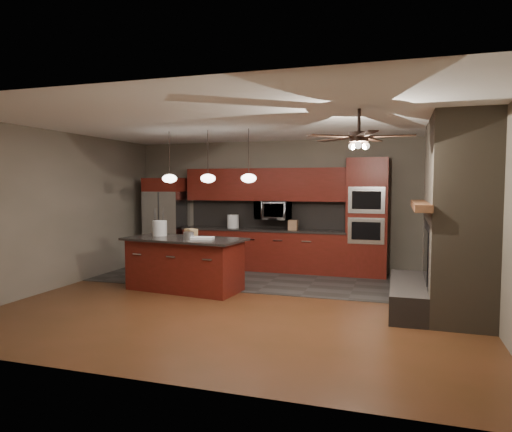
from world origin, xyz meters
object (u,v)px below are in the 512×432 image
at_px(refrigerator, 167,222).
at_px(paint_tray, 203,238).
at_px(oven_tower, 367,217).
at_px(counter_box, 293,225).
at_px(cardboard_box, 191,233).
at_px(microwave, 273,210).
at_px(white_bucket, 160,228).
at_px(kitchen_island, 185,264).
at_px(counter_bucket, 233,221).
at_px(paint_can, 189,235).

distance_m(refrigerator, paint_tray, 2.88).
xyz_separation_m(oven_tower, counter_box, (-1.51, -0.04, -0.19)).
height_order(paint_tray, cardboard_box, cardboard_box).
bearing_deg(counter_box, paint_tray, -116.56).
distance_m(microwave, refrigerator, 2.51).
height_order(white_bucket, paint_tray, white_bucket).
height_order(kitchen_island, counter_bucket, counter_bucket).
xyz_separation_m(white_bucket, paint_can, (0.72, -0.29, -0.08)).
bearing_deg(kitchen_island, paint_can, -30.95).
height_order(microwave, kitchen_island, microwave).
height_order(white_bucket, cardboard_box, white_bucket).
distance_m(microwave, kitchen_island, 2.60).
xyz_separation_m(oven_tower, cardboard_box, (-2.96, -1.95, -0.20)).
height_order(refrigerator, kitchen_island, refrigerator).
bearing_deg(counter_bucket, white_bucket, -108.61).
relative_size(refrigerator, paint_tray, 5.28).
height_order(oven_tower, refrigerator, oven_tower).
xyz_separation_m(refrigerator, cardboard_box, (1.51, -1.87, -0.01)).
relative_size(white_bucket, cardboard_box, 1.28).
distance_m(paint_can, cardboard_box, 0.37).
height_order(paint_tray, counter_bucket, counter_bucket).
xyz_separation_m(cardboard_box, counter_box, (1.45, 1.90, 0.02)).
relative_size(refrigerator, counter_bucket, 6.95).
bearing_deg(white_bucket, paint_tray, -14.53).
bearing_deg(cardboard_box, microwave, 95.60).
relative_size(microwave, kitchen_island, 0.33).
relative_size(cardboard_box, counter_box, 1.04).
relative_size(oven_tower, cardboard_box, 11.05).
relative_size(kitchen_island, cardboard_box, 10.23).
distance_m(cardboard_box, counter_box, 2.39).
height_order(white_bucket, paint_can, white_bucket).
bearing_deg(paint_tray, kitchen_island, 158.61).
relative_size(paint_can, counter_box, 0.88).
distance_m(kitchen_island, cardboard_box, 0.58).
height_order(kitchen_island, counter_box, counter_box).
height_order(oven_tower, paint_can, oven_tower).
xyz_separation_m(microwave, cardboard_box, (-0.98, -2.00, -0.31)).
distance_m(refrigerator, paint_can, 2.76).
bearing_deg(counter_bucket, paint_tray, -82.97).
bearing_deg(paint_tray, counter_bucket, 84.95).
height_order(microwave, white_bucket, microwave).
bearing_deg(kitchen_island, microwave, 73.16).
xyz_separation_m(paint_can, cardboard_box, (-0.12, 0.35, 0.01)).
distance_m(paint_tray, counter_bucket, 2.29).
height_order(paint_tray, counter_box, counter_box).
xyz_separation_m(cardboard_box, counter_bucket, (0.08, 1.95, 0.05)).
xyz_separation_m(refrigerator, paint_tray, (1.87, -2.19, -0.06)).
bearing_deg(white_bucket, cardboard_box, 6.12).
height_order(microwave, counter_box, microwave).
distance_m(paint_tray, cardboard_box, 0.48).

